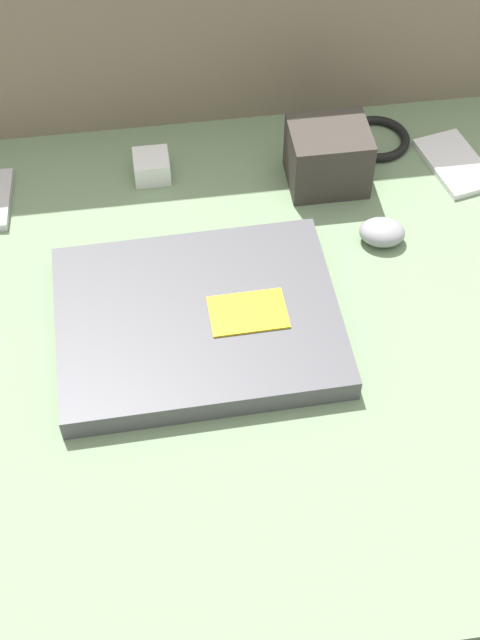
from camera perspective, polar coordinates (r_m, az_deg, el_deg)
The scene contains 9 objects.
ground_plane at distance 1.19m, azimuth -0.00°, elevation -5.29°, with size 8.00×8.00×0.00m, color #38383D.
couch_seat at distance 1.12m, azimuth -0.00°, elevation -3.11°, with size 1.13×0.79×0.16m.
couch_backrest at distance 1.36m, azimuth -3.06°, elevation 18.33°, with size 1.13×0.20×0.50m.
laptop at distance 1.05m, azimuth -2.69°, elevation -0.03°, with size 0.34×0.27×0.03m.
computer_mouse at distance 1.16m, azimuth 9.08°, elevation 5.57°, with size 0.07×0.06×0.03m.
phone_silver at distance 1.30m, azimuth 13.60°, elevation 9.71°, with size 0.10×0.14×0.01m.
camera_pouch at distance 1.22m, azimuth 5.65°, elevation 10.37°, with size 0.11×0.09×0.09m.
charger_brick at distance 1.24m, azimuth -5.68°, elevation 9.75°, with size 0.05×0.05×0.03m.
cable_coil at distance 1.31m, azimuth 8.74°, elevation 11.40°, with size 0.09×0.09×0.01m.
Camera 1 is at (-0.09, -0.65, 0.99)m, focal length 50.00 mm.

